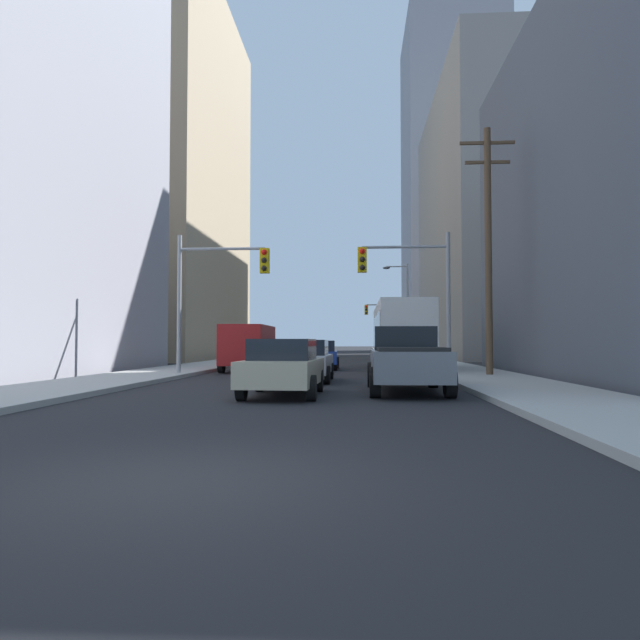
# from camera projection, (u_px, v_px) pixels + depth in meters

# --- Properties ---
(ground_plane) EXTENTS (400.00, 400.00, 0.00)m
(ground_plane) POSITION_uv_depth(u_px,v_px,m) (167.00, 484.00, 5.93)
(ground_plane) COLOR black
(sidewalk_left) EXTENTS (3.55, 160.00, 0.15)m
(sidewalk_left) POSITION_uv_depth(u_px,v_px,m) (267.00, 356.00, 56.24)
(sidewalk_left) COLOR #9E9E99
(sidewalk_left) RESTS_ON ground
(sidewalk_right) EXTENTS (3.55, 160.00, 0.15)m
(sidewalk_right) POSITION_uv_depth(u_px,v_px,m) (410.00, 357.00, 55.36)
(sidewalk_right) COLOR #9E9E99
(sidewalk_right) RESTS_ON ground
(city_bus) EXTENTS (2.67, 11.51, 3.40)m
(city_bus) POSITION_uv_depth(u_px,v_px,m) (400.00, 333.00, 31.12)
(city_bus) COLOR silver
(city_bus) RESTS_ON ground
(pickup_truck_grey) EXTENTS (2.20, 5.42, 1.90)m
(pickup_truck_grey) POSITION_uv_depth(u_px,v_px,m) (406.00, 360.00, 16.98)
(pickup_truck_grey) COLOR slate
(pickup_truck_grey) RESTS_ON ground
(cargo_van_red) EXTENTS (2.16, 5.24, 2.26)m
(cargo_van_red) POSITION_uv_depth(u_px,v_px,m) (249.00, 345.00, 28.96)
(cargo_van_red) COLOR maroon
(cargo_van_red) RESTS_ON ground
(sedan_beige) EXTENTS (1.95, 4.26, 1.52)m
(sedan_beige) POSITION_uv_depth(u_px,v_px,m) (283.00, 367.00, 15.64)
(sedan_beige) COLOR #C6B793
(sedan_beige) RESTS_ON ground
(sedan_silver) EXTENTS (1.95, 4.23, 1.52)m
(sedan_silver) POSITION_uv_depth(u_px,v_px,m) (305.00, 360.00, 21.39)
(sedan_silver) COLOR #B7BABF
(sedan_silver) RESTS_ON ground
(sedan_blue) EXTENTS (1.96, 4.27, 1.52)m
(sedan_blue) POSITION_uv_depth(u_px,v_px,m) (320.00, 355.00, 30.97)
(sedan_blue) COLOR navy
(sedan_blue) RESTS_ON ground
(traffic_signal_near_left) EXTENTS (3.94, 0.44, 6.00)m
(traffic_signal_near_left) POSITION_uv_depth(u_px,v_px,m) (218.00, 281.00, 24.85)
(traffic_signal_near_left) COLOR gray
(traffic_signal_near_left) RESTS_ON ground
(traffic_signal_near_right) EXTENTS (3.82, 0.44, 6.00)m
(traffic_signal_near_right) POSITION_uv_depth(u_px,v_px,m) (409.00, 279.00, 24.33)
(traffic_signal_near_right) COLOR gray
(traffic_signal_near_right) RESTS_ON ground
(traffic_signal_far_right) EXTENTS (3.12, 0.44, 6.00)m
(traffic_signal_far_right) POSITION_uv_depth(u_px,v_px,m) (381.00, 318.00, 62.00)
(traffic_signal_far_right) COLOR gray
(traffic_signal_far_right) RESTS_ON ground
(utility_pole_right) EXTENTS (2.20, 0.28, 10.14)m
(utility_pole_right) POSITION_uv_depth(u_px,v_px,m) (488.00, 245.00, 23.67)
(utility_pole_right) COLOR brown
(utility_pole_right) RESTS_ON ground
(street_lamp_right) EXTENTS (1.98, 0.32, 7.50)m
(street_lamp_right) POSITION_uv_depth(u_px,v_px,m) (404.00, 303.00, 45.27)
(street_lamp_right) COLOR gray
(street_lamp_right) RESTS_ON ground
(building_left_mid_office) EXTENTS (20.36, 23.68, 32.10)m
(building_left_mid_office) POSITION_uv_depth(u_px,v_px,m) (114.00, 180.00, 52.90)
(building_left_mid_office) COLOR tan
(building_left_mid_office) RESTS_ON ground
(building_right_mid_block) EXTENTS (20.80, 29.56, 25.62)m
(building_right_mid_block) POSITION_uv_depth(u_px,v_px,m) (543.00, 225.00, 56.75)
(building_right_mid_block) COLOR gray
(building_right_mid_block) RESTS_ON ground
(building_right_far_highrise) EXTENTS (15.44, 19.54, 53.66)m
(building_right_far_highrise) POSITION_uv_depth(u_px,v_px,m) (453.00, 188.00, 96.60)
(building_right_far_highrise) COLOR #93939E
(building_right_far_highrise) RESTS_ON ground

